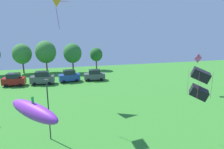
# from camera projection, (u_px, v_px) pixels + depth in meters

# --- Properties ---
(kite_flying_0) EXTENTS (3.04, 3.47, 1.23)m
(kite_flying_0) POSITION_uv_depth(u_px,v_px,m) (34.00, 111.00, 10.09)
(kite_flying_0) COLOR purple
(kite_flying_1) EXTENTS (1.65, 0.18, 1.65)m
(kite_flying_1) POSITION_uv_depth(u_px,v_px,m) (198.00, 58.00, 34.24)
(kite_flying_1) COLOR #E54C93
(kite_flying_2) EXTENTS (2.47, 2.18, 0.15)m
(kite_flying_2) POSITION_uv_depth(u_px,v_px,m) (59.00, 6.00, 28.28)
(kite_flying_2) COLOR #E54C93
(kite_flying_5) EXTENTS (2.03, 1.99, 2.68)m
(kite_flying_5) POSITION_uv_depth(u_px,v_px,m) (200.00, 84.00, 16.43)
(kite_flying_5) COLOR black
(parked_car_leftmost) EXTENTS (4.32, 2.36, 2.50)m
(parked_car_leftmost) POSITION_uv_depth(u_px,v_px,m) (14.00, 80.00, 39.24)
(parked_car_leftmost) COLOR maroon
(parked_car_leftmost) RESTS_ON ground
(parked_car_second_from_left) EXTENTS (4.78, 2.37, 2.64)m
(parked_car_second_from_left) POSITION_uv_depth(u_px,v_px,m) (42.00, 78.00, 40.31)
(parked_car_second_from_left) COLOR #4C5156
(parked_car_second_from_left) RESTS_ON ground
(parked_car_third_from_left) EXTENTS (4.51, 2.48, 2.53)m
(parked_car_third_from_left) POSITION_uv_depth(u_px,v_px,m) (69.00, 76.00, 42.21)
(parked_car_third_from_left) COLOR #234299
(parked_car_third_from_left) RESTS_ON ground
(parked_car_rightmost_in_row) EXTENTS (4.61, 2.27, 2.35)m
(parked_car_rightmost_in_row) POSITION_uv_depth(u_px,v_px,m) (94.00, 75.00, 43.34)
(parked_car_rightmost_in_row) COLOR #4C5156
(parked_car_rightmost_in_row) RESTS_ON ground
(light_post_1) EXTENTS (0.36, 0.20, 6.34)m
(light_post_1) POSITION_uv_depth(u_px,v_px,m) (48.00, 106.00, 19.70)
(light_post_1) COLOR #2D2D33
(light_post_1) RESTS_ON ground
(treeline_tree_2) EXTENTS (4.56, 4.56, 7.41)m
(treeline_tree_2) POSITION_uv_depth(u_px,v_px,m) (22.00, 54.00, 49.27)
(treeline_tree_2) COLOR brown
(treeline_tree_2) RESTS_ON ground
(treeline_tree_3) EXTENTS (5.13, 5.13, 8.05)m
(treeline_tree_3) POSITION_uv_depth(u_px,v_px,m) (46.00, 52.00, 50.36)
(treeline_tree_3) COLOR brown
(treeline_tree_3) RESTS_ON ground
(treeline_tree_4) EXTENTS (4.52, 4.52, 7.46)m
(treeline_tree_4) POSITION_uv_depth(u_px,v_px,m) (73.00, 53.00, 50.15)
(treeline_tree_4) COLOR brown
(treeline_tree_4) RESTS_ON ground
(treeline_tree_5) EXTENTS (3.37, 3.37, 6.04)m
(treeline_tree_5) POSITION_uv_depth(u_px,v_px,m) (96.00, 55.00, 53.83)
(treeline_tree_5) COLOR brown
(treeline_tree_5) RESTS_ON ground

